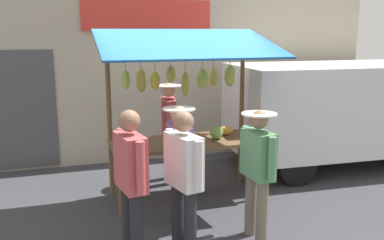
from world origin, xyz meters
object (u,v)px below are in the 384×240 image
Objects in this scene: shopper_with_ponytail at (184,174)px; parked_van at (342,105)px; shopper_with_shopping_bag at (131,176)px; market_stall at (186,95)px; vendor_with_sunhat at (169,124)px; shopper_in_striped_shirt at (179,157)px; shopper_in_grey_tee at (258,165)px.

shopper_with_ponytail is 0.37× the size of parked_van.
shopper_with_ponytail is 0.98× the size of shopper_with_shopping_bag.
market_stall is 0.91m from vendor_with_sunhat.
shopper_in_striped_shirt is 0.35× the size of parked_van.
parked_van is at bearing -71.26° from shopper_with_shopping_bag.
vendor_with_sunhat is (0.10, -0.69, -0.58)m from market_stall.
shopper_in_striped_shirt is (0.39, 0.97, -0.63)m from market_stall.
parked_van reaches higher than shopper_with_shopping_bag.
shopper_in_striped_shirt is 0.96× the size of shopper_with_ponytail.
parked_van reaches higher than shopper_in_grey_tee.
shopper_with_shopping_bag is at bearing 56.16° from market_stall.
shopper_with_shopping_bag is at bearing 87.13° from shopper_in_grey_tee.
shopper_with_shopping_bag is 0.37× the size of parked_van.
shopper_with_shopping_bag reaches higher than shopper_in_striped_shirt.
shopper_with_shopping_bag reaches higher than shopper_with_ponytail.
shopper_in_striped_shirt is 0.98m from shopper_with_shopping_bag.
shopper_in_grey_tee reaches higher than shopper_in_striped_shirt.
market_stall is 1.52× the size of shopper_with_ponytail.
parked_van reaches higher than shopper_in_striped_shirt.
shopper_in_grey_tee is at bearing -97.52° from shopper_with_ponytail.
shopper_with_ponytail is at bearing 34.89° from parked_van.
shopper_in_grey_tee is 3.61m from parked_van.
vendor_with_sunhat is 0.37× the size of parked_van.
shopper_in_grey_tee is 1.00× the size of shopper_in_striped_shirt.
market_stall reaches higher than shopper_in_grey_tee.
shopper_in_striped_shirt is at bearing 27.20° from parked_van.
shopper_in_grey_tee is 0.96× the size of shopper_with_ponytail.
shopper_in_grey_tee is at bearing 23.20° from vendor_with_sunhat.
market_stall reaches higher than shopper_with_ponytail.
vendor_with_sunhat is 1.05× the size of shopper_in_striped_shirt.
shopper_in_grey_tee is at bearing 41.29° from parked_van.
shopper_in_striped_shirt is at bearing -56.36° from shopper_with_shopping_bag.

